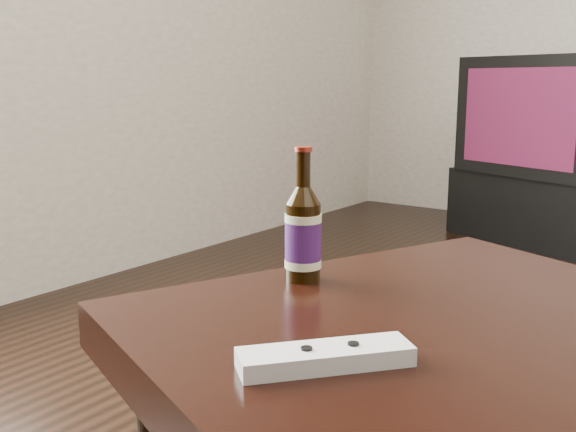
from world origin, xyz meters
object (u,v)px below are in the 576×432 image
Objects in this scene: beer_bottle at (303,234)px; remote at (325,357)px; tv at (549,116)px; tv_stand at (543,208)px.

beer_bottle is 0.34m from remote.
tv is 3.02m from remote.
beer_bottle is (0.35, -2.70, -0.07)m from tv.
tv_stand is 4.17× the size of beer_bottle.
tv is at bearing 140.61° from remote.
tv_stand is at bearing 140.59° from remote.
beer_bottle reaches higher than tv_stand.
beer_bottle is at bearing -61.76° from tv_stand.
tv_stand is 2.75m from beer_bottle.
tv is at bearing -90.00° from tv_stand.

